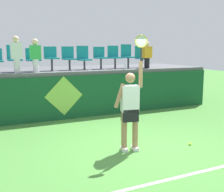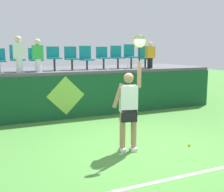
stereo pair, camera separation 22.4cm
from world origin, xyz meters
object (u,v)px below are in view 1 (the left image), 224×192
stadium_chair_7 (114,56)px  spectator_0 (147,55)px  spectator_2 (35,55)px  spectator_1 (16,53)px  tennis_player (130,107)px  tennis_ball (190,144)px  stadium_chair_6 (100,56)px  stadium_chair_5 (84,57)px  stadium_chair_4 (69,57)px  stadium_chair_8 (127,55)px  water_bottle (125,66)px  stadium_chair_2 (33,58)px  stadium_chair_1 (14,57)px  stadium_chair_9 (141,56)px  stadium_chair_3 (51,57)px

stadium_chair_7 → spectator_0: bearing=-19.7°
stadium_chair_7 → spectator_2: spectator_2 is taller
spectator_1 → spectator_2: (0.59, 0.07, -0.04)m
tennis_player → tennis_ball: bearing=-12.6°
stadium_chair_6 → stadium_chair_5: bearing=179.1°
stadium_chair_4 → stadium_chair_8: (2.36, 0.00, 0.05)m
water_bottle → stadium_chair_2: stadium_chair_2 is taller
tennis_player → tennis_ball: 1.79m
water_bottle → spectator_0: bearing=12.3°
stadium_chair_5 → stadium_chair_1: bearing=-180.0°
stadium_chair_1 → stadium_chair_9: stadium_chair_1 is taller
stadium_chair_1 → stadium_chair_9: bearing=0.0°
stadium_chair_7 → stadium_chair_9: size_ratio=1.01×
stadium_chair_8 → stadium_chair_5: bearing=179.9°
stadium_chair_5 → stadium_chair_8: (1.80, -0.00, 0.06)m
stadium_chair_2 → stadium_chair_9: (4.23, 0.01, 0.03)m
stadium_chair_4 → stadium_chair_8: size_ratio=0.90×
stadium_chair_6 → spectator_2: 2.48m
tennis_ball → stadium_chair_1: bearing=124.8°
spectator_2 → stadium_chair_8: bearing=6.5°
spectator_0 → spectator_1: spectator_1 is taller
stadium_chair_7 → spectator_1: size_ratio=0.75×
stadium_chair_1 → stadium_chair_4: (1.83, -0.01, -0.02)m
tennis_ball → stadium_chair_6: size_ratio=0.08×
stadium_chair_1 → spectator_0: spectator_0 is taller
tennis_player → stadium_chair_3: 4.56m
stadium_chair_3 → stadium_chair_5: size_ratio=0.97×
stadium_chair_9 → spectator_0: size_ratio=0.85×
water_bottle → spectator_2: 3.19m
tennis_player → spectator_1: spectator_1 is taller
stadium_chair_8 → stadium_chair_3: bearing=-179.8°
stadium_chair_8 → stadium_chair_9: (0.63, 0.00, -0.05)m
water_bottle → stadium_chair_2: (-3.16, 0.65, 0.30)m
tennis_ball → spectator_2: bearing=122.0°
stadium_chair_4 → stadium_chair_3: bearing=-179.5°
tennis_player → stadium_chair_8: tennis_player is taller
stadium_chair_7 → stadium_chair_8: stadium_chair_8 is taller
stadium_chair_5 → spectator_0: bearing=-10.1°
stadium_chair_3 → spectator_0: spectator_0 is taller
stadium_chair_9 → stadium_chair_1: bearing=-180.0°
stadium_chair_5 → stadium_chair_9: size_ratio=1.00×
stadium_chair_1 → spectator_2: bearing=-34.7°
stadium_chair_7 → stadium_chair_5: bearing=179.7°
water_bottle → spectator_1: spectator_1 is taller
stadium_chair_1 → tennis_ball: bearing=-55.2°
stadium_chair_9 → stadium_chair_8: bearing=-179.9°
stadium_chair_2 → spectator_2: bearing=-90.0°
stadium_chair_3 → spectator_2: spectator_2 is taller
stadium_chair_9 → stadium_chair_5: bearing=180.0°
stadium_chair_7 → spectator_0: (1.19, -0.43, 0.04)m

